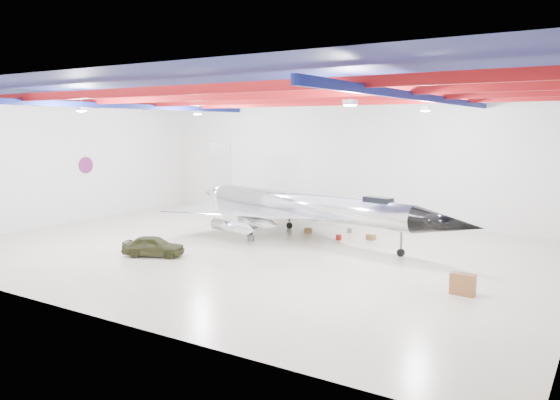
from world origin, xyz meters
The scene contains 16 objects.
floor centered at (0.00, 0.00, 0.00)m, with size 40.00×40.00×0.00m, color #BFB697.
wall_back centered at (0.00, 15.00, 5.50)m, with size 40.00×40.00×0.00m, color silver.
wall_left centered at (-20.00, 0.00, 5.50)m, with size 30.00×30.00×0.00m, color silver.
ceiling centered at (0.00, 0.00, 11.00)m, with size 40.00×40.00×0.00m, color #0A0F38.
ceiling_structure centered at (0.00, 0.00, 10.32)m, with size 39.50×29.50×1.08m.
wall_roundel centered at (-19.94, 2.00, 5.00)m, with size 1.50×1.50×0.10m, color #B21414.
jet_aircraft centered at (1.29, 4.97, 2.32)m, with size 25.77×17.37×7.08m.
jeep centered at (-4.40, -5.21, 0.69)m, with size 1.63×4.04×1.38m, color #303219.
desk centered at (15.01, -2.88, 0.56)m, with size 1.21×0.61×1.11m, color brown.
crate_ply centered at (-4.69, 5.90, 0.16)m, with size 0.45×0.36×0.32m, color olive.
engine_drum centered at (-1.64, 2.07, 0.22)m, with size 0.49×0.49×0.44m, color #59595B.
parts_bin centered at (5.78, 7.26, 0.22)m, with size 0.62×0.49×0.43m, color olive.
crate_small centered at (-4.51, 6.22, 0.14)m, with size 0.39×0.31×0.27m, color #59595B.
tool_chest centered at (3.71, 5.96, 0.20)m, with size 0.44×0.44×0.40m, color maroon.
oil_barrel centered at (0.50, 6.94, 0.21)m, with size 0.60×0.48×0.42m, color olive.
spares_box centered at (3.19, 9.04, 0.17)m, with size 0.37×0.37×0.34m, color #59595B.
Camera 1 is at (21.42, -30.65, 8.57)m, focal length 35.00 mm.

